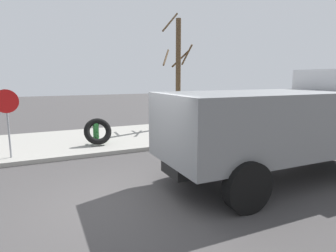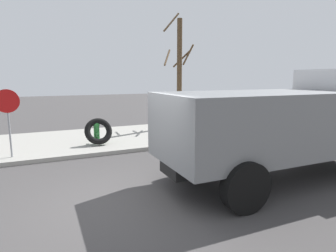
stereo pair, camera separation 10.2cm
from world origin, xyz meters
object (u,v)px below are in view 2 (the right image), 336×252
loose_tire (98,131)px  dump_truck_gray (291,120)px  fire_hydrant (97,132)px  bare_tree (179,71)px  stop_sign (8,111)px

loose_tire → dump_truck_gray: (4.16, -5.51, 0.93)m
fire_hydrant → bare_tree: (4.86, 2.40, 2.47)m
fire_hydrant → dump_truck_gray: size_ratio=0.13×
loose_tire → bare_tree: bearing=28.1°
loose_tire → stop_sign: stop_sign is taller
loose_tire → stop_sign: 3.21m
bare_tree → stop_sign: bearing=-157.9°
loose_tire → dump_truck_gray: bearing=-52.9°
loose_tire → stop_sign: bearing=-168.7°
loose_tire → bare_tree: bare_tree is taller
loose_tire → bare_tree: 5.97m
loose_tire → dump_truck_gray: 6.97m
fire_hydrant → dump_truck_gray: (4.20, -5.68, 0.99)m
loose_tire → stop_sign: size_ratio=0.48×
stop_sign → fire_hydrant: bearing=14.6°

